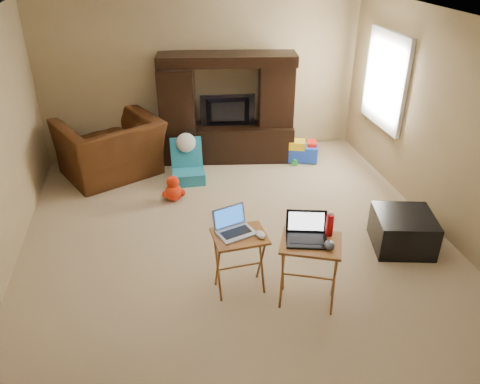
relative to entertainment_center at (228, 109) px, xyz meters
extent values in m
plane|color=tan|center=(-0.32, -2.37, -0.84)|extent=(5.50, 5.50, 0.00)
plane|color=silver|center=(-0.32, -2.37, 1.66)|extent=(5.50, 5.50, 0.00)
plane|color=tan|center=(-0.32, 0.38, 0.41)|extent=(5.00, 0.00, 5.00)
plane|color=tan|center=(-0.32, -5.12, 0.41)|extent=(5.00, 0.00, 5.00)
plane|color=tan|center=(2.18, -2.37, 0.41)|extent=(0.00, 5.50, 5.50)
plane|color=white|center=(2.16, -0.82, 0.56)|extent=(0.00, 1.20, 1.20)
cube|color=white|center=(2.14, -0.82, 0.56)|extent=(0.06, 1.14, 1.34)
cube|color=black|center=(0.00, 0.00, 0.00)|extent=(2.12, 0.83, 1.69)
imported|color=black|center=(0.00, -0.04, -0.03)|extent=(0.86, 0.19, 0.49)
imported|color=#48250F|center=(-1.81, -0.24, -0.40)|extent=(1.73, 1.66, 0.88)
cube|color=black|center=(1.56, -2.81, -0.63)|extent=(0.78, 0.78, 0.42)
cube|color=#965424|center=(-0.44, -3.19, -0.51)|extent=(0.54, 0.45, 0.67)
cube|color=#965624|center=(0.17, -3.51, -0.48)|extent=(0.69, 0.63, 0.73)
cube|color=#B5B4B9|center=(-0.47, -3.16, -0.05)|extent=(0.42, 0.38, 0.24)
cube|color=black|center=(0.13, -3.49, 0.00)|extent=(0.44, 0.39, 0.24)
ellipsoid|color=silver|center=(-0.25, -3.26, -0.15)|extent=(0.12, 0.15, 0.06)
ellipsoid|color=#38383D|center=(0.30, -3.63, -0.09)|extent=(0.14, 0.17, 0.06)
cylinder|color=red|center=(0.37, -3.43, -0.01)|extent=(0.07, 0.07, 0.22)
camera|label=1|loc=(-1.18, -6.87, 2.39)|focal=35.00mm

